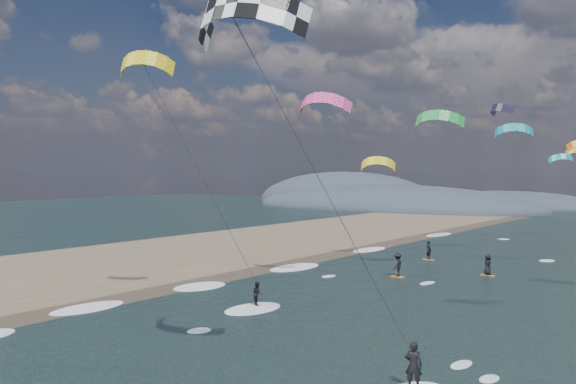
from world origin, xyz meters
The scene contains 9 objects.
ground centered at (0.00, 0.00, 0.00)m, with size 260.00×260.00×0.00m, color black.
sand_strip centered at (-24.00, 10.00, 0.00)m, with size 26.00×240.00×0.00m, color brown.
wet_sand_strip centered at (-12.00, 10.00, 0.00)m, with size 3.00×240.00×0.00m, color #382D23.
coastal_hills centered at (-44.84, 107.86, 0.00)m, with size 80.00×41.00×15.00m.
kitesurfer_near_a centered at (7.20, -0.53, 11.25)m, with size 7.79×8.30×14.81m.
kitesurfer_near_b centered at (-5.87, 8.39, 9.52)m, with size 6.80×8.63×15.44m.
far_kitesurfers centered at (-0.42, 29.90, 0.89)m, with size 8.33×10.94×1.85m.
bg_kite_field centered at (-0.06, 50.09, 11.43)m, with size 15.71×73.25×9.08m.
shoreline_surf centered at (-10.80, 14.75, 0.00)m, with size 2.40×79.40×0.11m.
Camera 1 is at (20.71, -17.56, 8.39)m, focal length 40.00 mm.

